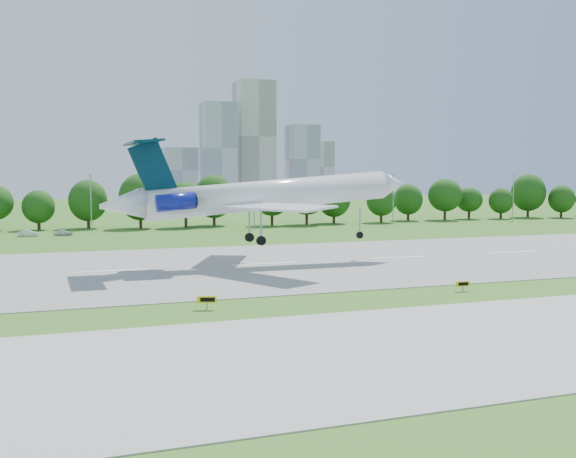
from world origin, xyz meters
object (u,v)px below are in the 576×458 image
object	(u,v)px
airliner	(256,195)
taxi_sign_left	(207,300)
service_vehicle_b	(63,233)
service_vehicle_a	(28,233)

from	to	relation	value
airliner	taxi_sign_left	xyz separation A→B (m)	(-12.13, -26.25, -8.40)
taxi_sign_left	airliner	bearing A→B (deg)	83.14
airliner	service_vehicle_b	xyz separation A→B (m)	(-24.40, 53.14, -8.69)
service_vehicle_a	service_vehicle_b	size ratio (longest dim) A/B	1.08
taxi_sign_left	service_vehicle_a	bearing A→B (deg)	121.18
service_vehicle_a	service_vehicle_b	world-z (taller)	service_vehicle_a
service_vehicle_a	airliner	bearing A→B (deg)	-146.81
service_vehicle_a	taxi_sign_left	bearing A→B (deg)	-163.58
taxi_sign_left	service_vehicle_b	distance (m)	80.33
service_vehicle_b	service_vehicle_a	bearing A→B (deg)	87.85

